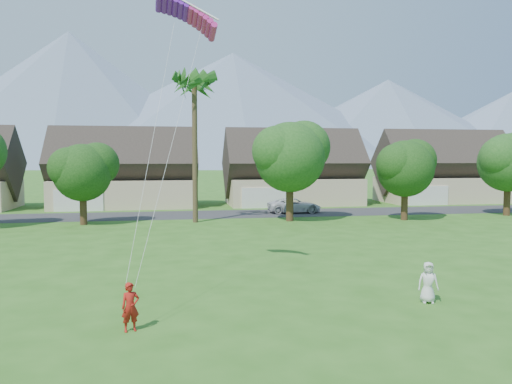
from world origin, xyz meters
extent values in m
plane|color=#2D6019|center=(0.00, 0.00, 0.00)|extent=(500.00, 500.00, 0.00)
cube|color=#2D2D30|center=(0.00, 34.00, 0.01)|extent=(90.00, 7.00, 0.01)
imported|color=#A61A13|center=(-5.29, 2.42, 0.77)|extent=(0.65, 0.52, 1.55)
imported|color=silver|center=(5.47, 3.71, 0.77)|extent=(0.85, 0.66, 1.55)
imported|color=silver|center=(7.91, 34.00, 0.72)|extent=(5.25, 2.49, 1.45)
cone|color=slate|center=(-55.00, 260.00, 35.00)|extent=(190.00, 190.00, 70.00)
cone|color=slate|center=(30.00, 260.00, 31.00)|extent=(240.00, 240.00, 62.00)
cone|color=slate|center=(120.00, 260.00, 25.00)|extent=(200.00, 200.00, 50.00)
cone|color=slate|center=(200.00, 260.00, 22.50)|extent=(180.00, 180.00, 45.00)
cube|color=beige|center=(-9.00, 43.00, 1.50)|extent=(15.00, 8.00, 3.00)
cube|color=#382D28|center=(-9.00, 43.00, 4.79)|extent=(15.75, 8.15, 8.15)
cube|color=silver|center=(-13.20, 38.94, 1.10)|extent=(4.80, 0.12, 2.20)
cube|color=beige|center=(10.00, 43.00, 1.50)|extent=(15.00, 8.00, 3.00)
cube|color=#382D28|center=(10.00, 43.00, 4.79)|extent=(15.75, 8.15, 8.15)
cube|color=silver|center=(5.80, 38.94, 1.10)|extent=(4.80, 0.12, 2.20)
cube|color=beige|center=(29.00, 43.00, 1.50)|extent=(15.00, 8.00, 3.00)
cube|color=#382D28|center=(29.00, 43.00, 4.79)|extent=(15.75, 8.15, 8.15)
cube|color=silver|center=(24.80, 38.94, 1.10)|extent=(4.80, 0.12, 2.20)
cylinder|color=#47301C|center=(-11.00, 28.50, 1.09)|extent=(0.56, 0.56, 2.18)
sphere|color=#214916|center=(-11.00, 28.50, 4.22)|extent=(4.62, 4.62, 4.62)
cylinder|color=#47301C|center=(6.00, 28.00, 1.41)|extent=(0.62, 0.62, 2.82)
sphere|color=#214916|center=(6.00, 28.00, 5.46)|extent=(5.98, 5.98, 5.98)
cylinder|color=#47301C|center=(16.00, 27.00, 1.15)|extent=(0.58, 0.58, 2.30)
sphere|color=#214916|center=(16.00, 27.00, 4.46)|extent=(4.90, 4.90, 4.90)
cylinder|color=#47301C|center=(27.00, 28.50, 1.28)|extent=(0.60, 0.60, 2.56)
sphere|color=#214916|center=(27.00, 28.50, 4.96)|extent=(5.44, 5.44, 5.44)
cylinder|color=#4C3D26|center=(-2.00, 28.50, 6.00)|extent=(0.44, 0.44, 12.00)
sphere|color=#286021|center=(-2.00, 28.50, 12.30)|extent=(3.00, 3.00, 3.00)
cube|color=#6817B0|center=(-3.87, 8.43, 11.54)|extent=(1.55, 1.23, 0.50)
cube|color=#BE237A|center=(-2.47, 8.43, 11.54)|extent=(1.55, 1.23, 0.50)
camera|label=1|loc=(-3.98, -13.33, 5.45)|focal=35.00mm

